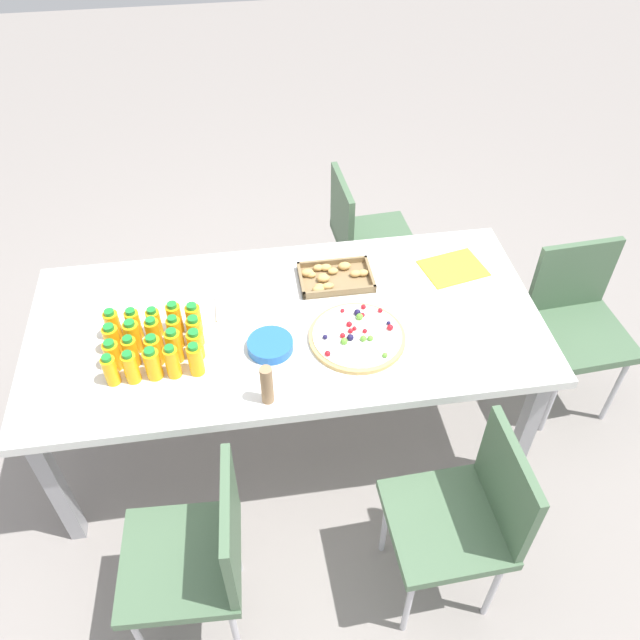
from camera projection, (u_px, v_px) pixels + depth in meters
ground_plane at (292, 429)px, 3.09m from camera, size 12.00×12.00×0.00m
party_table at (287, 331)px, 2.62m from camera, size 2.04×0.95×0.73m
chair_near_right at (467, 513)px, 2.22m from camera, size 0.41×0.41×0.83m
chair_far_right at (363, 234)px, 3.37m from camera, size 0.42×0.42×0.83m
chair_end at (577, 317)px, 2.92m from camera, size 0.42×0.42×0.83m
chair_near_left at (200, 552)px, 2.12m from camera, size 0.42×0.42×0.83m
juice_bottle_0 at (111, 370)px, 2.31m from camera, size 0.05×0.05×0.14m
juice_bottle_1 at (131, 367)px, 2.31m from camera, size 0.05×0.05×0.14m
juice_bottle_2 at (153, 364)px, 2.32m from camera, size 0.06×0.06×0.14m
juice_bottle_3 at (172, 362)px, 2.33m from camera, size 0.05×0.05×0.15m
juice_bottle_4 at (196, 359)px, 2.34m from camera, size 0.06×0.06×0.14m
juice_bottle_5 at (113, 355)px, 2.36m from camera, size 0.06×0.06×0.13m
juice_bottle_6 at (131, 351)px, 2.37m from camera, size 0.05×0.05×0.14m
juice_bottle_7 at (154, 350)px, 2.37m from camera, size 0.06×0.06×0.14m
juice_bottle_8 at (174, 346)px, 2.38m from camera, size 0.06×0.06×0.15m
juice_bottle_9 at (196, 345)px, 2.40m from camera, size 0.06×0.06×0.13m
juice_bottle_10 at (112, 339)px, 2.42m from camera, size 0.06×0.06×0.13m
juice_bottle_11 at (133, 336)px, 2.42m from camera, size 0.06×0.06×0.15m
juice_bottle_12 at (154, 334)px, 2.42m from camera, size 0.05×0.05×0.15m
juice_bottle_13 at (175, 332)px, 2.43m from camera, size 0.05×0.05×0.15m
juice_bottle_14 at (195, 331)px, 2.45m from camera, size 0.06×0.06×0.13m
juice_bottle_15 at (113, 325)px, 2.47m from camera, size 0.06×0.06×0.14m
juice_bottle_16 at (134, 324)px, 2.47m from camera, size 0.05×0.05×0.14m
juice_bottle_17 at (154, 322)px, 2.48m from camera, size 0.05×0.05×0.13m
juice_bottle_18 at (175, 318)px, 2.49m from camera, size 0.06×0.06×0.14m
juice_bottle_19 at (194, 318)px, 2.50m from camera, size 0.06×0.06×0.13m
fruit_pizza at (357, 336)px, 2.50m from camera, size 0.38×0.38×0.05m
snack_tray at (333, 277)px, 2.75m from camera, size 0.31×0.21×0.04m
plate_stack at (270, 345)px, 2.45m from camera, size 0.18×0.18×0.04m
napkin_stack at (235, 307)px, 2.62m from camera, size 0.15×0.15×0.02m
cardboard_tube at (267, 385)px, 2.23m from camera, size 0.04×0.04×0.17m
paper_folder at (453, 268)px, 2.81m from camera, size 0.30×0.25×0.01m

